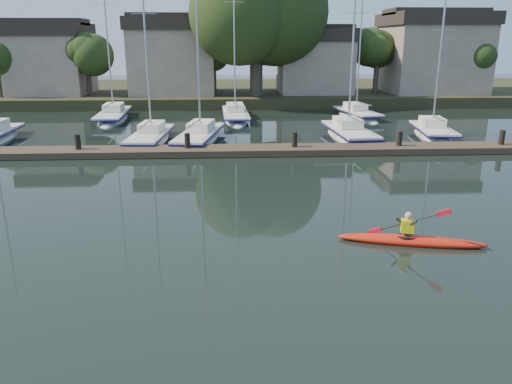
{
  "coord_description": "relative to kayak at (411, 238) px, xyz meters",
  "views": [
    {
      "loc": [
        -0.68,
        -13.5,
        6.17
      ],
      "look_at": [
        0.21,
        2.7,
        1.2
      ],
      "focal_mm": 35.0,
      "sensor_mm": 36.0,
      "label": 1
    }
  ],
  "objects": [
    {
      "name": "sailboat_2",
      "position": [
        -7.52,
        17.14,
        -0.36
      ],
      "size": [
        3.48,
        8.98,
        14.51
      ],
      "rotation": [
        0.0,
        0.0,
        -0.17
      ],
      "color": "white",
      "rests_on": "ground"
    },
    {
      "name": "sailboat_3",
      "position": [
        2.19,
        17.6,
        -0.38
      ],
      "size": [
        2.66,
        8.46,
        13.47
      ],
      "rotation": [
        0.0,
        0.0,
        0.06
      ],
      "color": "white",
      "rests_on": "ground"
    },
    {
      "name": "sailboat_7",
      "position": [
        4.95,
        26.49,
        -0.36
      ],
      "size": [
        3.22,
        7.84,
        12.27
      ],
      "rotation": [
        0.0,
        0.0,
        0.16
      ],
      "color": "white",
      "rests_on": "ground"
    },
    {
      "name": "sailboat_1",
      "position": [
        -10.6,
        17.11,
        -0.36
      ],
      "size": [
        2.56,
        8.19,
        13.19
      ],
      "rotation": [
        0.0,
        0.0,
        -0.07
      ],
      "color": "white",
      "rests_on": "ground"
    },
    {
      "name": "ground",
      "position": [
        -4.98,
        -0.77,
        -0.18
      ],
      "size": [
        160.0,
        160.0,
        0.0
      ],
      "primitive_type": "plane",
      "color": "black",
      "rests_on": "ground"
    },
    {
      "name": "sailboat_4",
      "position": [
        7.91,
        17.96,
        -0.37
      ],
      "size": [
        3.01,
        7.16,
        11.81
      ],
      "rotation": [
        0.0,
        0.0,
        -0.14
      ],
      "color": "white",
      "rests_on": "ground"
    },
    {
      "name": "kayak",
      "position": [
        0.0,
        0.0,
        0.0
      ],
      "size": [
        4.61,
        1.64,
        1.47
      ],
      "rotation": [
        0.0,
        0.0,
        -0.23
      ],
      "color": "red",
      "rests_on": "ground"
    },
    {
      "name": "shore",
      "position": [
        -3.36,
        39.52,
        3.05
      ],
      "size": [
        90.0,
        25.25,
        12.75
      ],
      "color": "#273118",
      "rests_on": "ground"
    },
    {
      "name": "sailboat_6",
      "position": [
        -5.12,
        26.32,
        -0.36
      ],
      "size": [
        2.3,
        9.67,
        15.29
      ],
      "rotation": [
        0.0,
        0.0,
        0.03
      ],
      "color": "white",
      "rests_on": "ground"
    },
    {
      "name": "sailboat_5",
      "position": [
        -14.94,
        26.43,
        -0.37
      ],
      "size": [
        2.63,
        9.19,
        15.03
      ],
      "rotation": [
        0.0,
        0.0,
        0.06
      ],
      "color": "white",
      "rests_on": "ground"
    },
    {
      "name": "dock",
      "position": [
        -4.98,
        13.23,
        0.03
      ],
      "size": [
        34.0,
        2.0,
        1.8
      ],
      "color": "#4B3C2B",
      "rests_on": "ground"
    }
  ]
}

